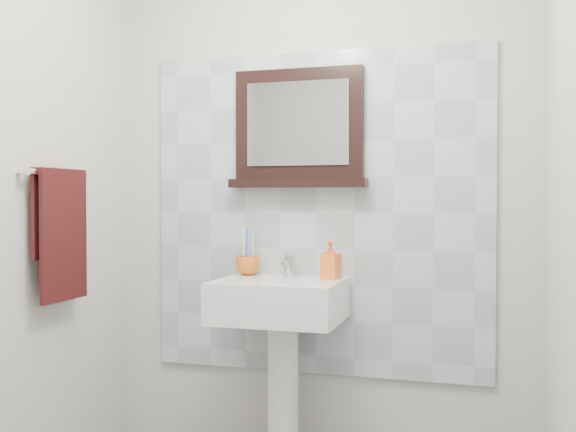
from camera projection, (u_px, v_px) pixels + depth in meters
The scene contains 9 objects.
back_wall at pixel (318, 192), 3.15m from camera, with size 2.00×0.01×2.50m, color beige.
splashback at pixel (317, 213), 3.14m from camera, with size 1.60×0.02×1.50m, color #AFB9BE.
pedestal_sink at pixel (280, 321), 2.98m from camera, with size 0.55×0.44×0.96m.
toothbrush_cup at pixel (248, 266), 3.15m from camera, with size 0.11×0.11×0.09m, color #D05E18.
toothbrushes at pixel (249, 249), 3.15m from camera, with size 0.05×0.04×0.21m.
soap_dispenser at pixel (331, 260), 3.01m from camera, with size 0.07×0.08×0.17m, color #FF421E.
framed_mirror at pixel (299, 131), 3.13m from camera, with size 0.65×0.11×0.55m.
towel_bar at pixel (59, 174), 2.80m from camera, with size 0.07×0.40×0.03m.
hand_towel at pixel (61, 224), 2.80m from camera, with size 0.06×0.30×0.55m.
Camera 1 is at (0.77, -1.96, 1.22)m, focal length 42.00 mm.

